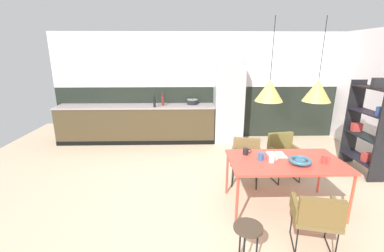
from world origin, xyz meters
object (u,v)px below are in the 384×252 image
at_px(dining_table, 285,163).
at_px(bottle_oil_tall, 154,102).
at_px(fruit_bowl, 300,161).
at_px(mug_short_terracotta, 325,159).
at_px(armchair_by_stool, 246,155).
at_px(refrigerator_column, 228,101).
at_px(mug_dark_espresso, 261,157).
at_px(cooking_pot, 192,102).
at_px(armchair_corner_seat, 283,151).
at_px(mug_white_ceramic, 272,158).
at_px(side_stool, 248,231).
at_px(open_book, 276,155).
at_px(bottle_spice_small, 163,100).
at_px(open_shelf_unit, 368,126).
at_px(armchair_far_side, 317,214).
at_px(mug_glass_clear, 246,151).
at_px(pendant_lamp_over_table_far, 317,91).
at_px(pendant_lamp_over_table_near, 269,91).

xyz_separation_m(dining_table, bottle_oil_tall, (-2.12, 2.78, 0.36)).
relative_size(fruit_bowl, mug_short_terracotta, 2.42).
xyz_separation_m(armchair_by_stool, bottle_oil_tall, (-1.76, 1.98, 0.55)).
height_order(refrigerator_column, dining_table, refrigerator_column).
relative_size(mug_dark_espresso, cooking_pot, 0.46).
height_order(refrigerator_column, armchair_corner_seat, refrigerator_column).
xyz_separation_m(mug_white_ceramic, side_stool, (-0.54, -0.99, -0.37)).
height_order(open_book, mug_short_terracotta, mug_short_terracotta).
distance_m(armchair_corner_seat, bottle_spice_small, 3.09).
bearing_deg(mug_short_terracotta, refrigerator_column, 104.63).
distance_m(mug_short_terracotta, open_shelf_unit, 1.90).
bearing_deg(mug_short_terracotta, armchair_by_stool, 132.73).
relative_size(refrigerator_column, side_stool, 4.32).
distance_m(refrigerator_column, bottle_oil_tall, 1.81).
bearing_deg(open_shelf_unit, armchair_by_stool, -81.68).
relative_size(refrigerator_column, mug_white_ceramic, 16.57).
xyz_separation_m(cooking_pot, side_stool, (0.46, -4.14, -0.56)).
relative_size(armchair_far_side, cooking_pot, 2.69).
xyz_separation_m(cooking_pot, bottle_oil_tall, (-0.91, -0.32, 0.06)).
xyz_separation_m(open_book, open_shelf_unit, (1.98, 0.95, 0.15)).
bearing_deg(mug_glass_clear, mug_dark_espresso, -52.35).
bearing_deg(armchair_far_side, refrigerator_column, 109.25).
bearing_deg(pendant_lamp_over_table_far, mug_white_ceramic, -174.97).
bearing_deg(open_book, mug_glass_clear, 174.78).
height_order(armchair_by_stool, pendant_lamp_over_table_near, pendant_lamp_over_table_near).
bearing_deg(fruit_bowl, refrigerator_column, 98.37).
height_order(refrigerator_column, armchair_far_side, refrigerator_column).
bearing_deg(dining_table, mug_glass_clear, 155.47).
xyz_separation_m(refrigerator_column, mug_dark_espresso, (-0.02, -2.97, -0.23)).
xyz_separation_m(dining_table, mug_glass_clear, (-0.51, 0.23, 0.09)).
xyz_separation_m(open_book, mug_short_terracotta, (0.55, -0.30, 0.05)).
bearing_deg(mug_dark_espresso, mug_glass_clear, 127.65).
xyz_separation_m(refrigerator_column, armchair_far_side, (0.37, -3.85, -0.54)).
distance_m(armchair_by_stool, side_stool, 1.89).
distance_m(armchair_far_side, bottle_spice_small, 4.36).
height_order(armchair_far_side, mug_white_ceramic, mug_white_ceramic).
distance_m(armchair_far_side, pendant_lamp_over_table_far, 1.52).
height_order(cooking_pot, open_shelf_unit, open_shelf_unit).
distance_m(refrigerator_column, mug_dark_espresso, 2.98).
relative_size(refrigerator_column, mug_short_terracotta, 16.79).
bearing_deg(armchair_far_side, side_stool, -154.00).
xyz_separation_m(refrigerator_column, bottle_spice_small, (-1.61, -0.02, 0.03)).
height_order(refrigerator_column, open_book, refrigerator_column).
relative_size(cooking_pot, side_stool, 0.58).
height_order(armchair_corner_seat, armchair_far_side, armchair_corner_seat).
relative_size(refrigerator_column, pendant_lamp_over_table_far, 1.96).
height_order(armchair_by_stool, open_book, open_book).
bearing_deg(fruit_bowl, pendant_lamp_over_table_far, 37.03).
height_order(mug_dark_espresso, pendant_lamp_over_table_near, pendant_lamp_over_table_near).
bearing_deg(armchair_by_stool, armchair_far_side, 117.91).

